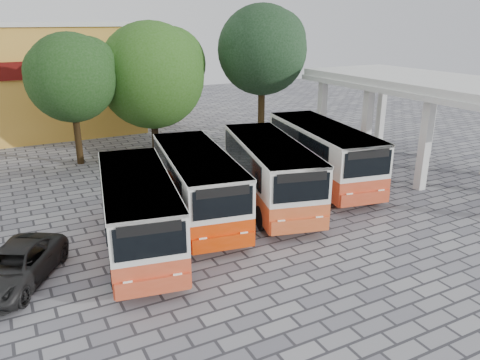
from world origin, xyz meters
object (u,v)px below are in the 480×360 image
bus_centre_left (197,181)px  parked_car (14,267)px  bus_far_left (138,208)px  bus_centre_right (270,169)px  bus_far_right (322,151)px

bus_centre_left → parked_car: (-7.64, -2.34, -1.11)m
bus_far_left → bus_centre_right: 7.05m
bus_far_left → bus_centre_left: 3.61m
parked_car → bus_far_right: bearing=44.3°
bus_far_right → parked_car: bus_far_right is taller
bus_centre_left → parked_car: 8.07m
bus_centre_left → bus_centre_right: bearing=8.5°
bus_far_left → bus_centre_left: bearing=39.1°
bus_far_left → parked_car: 4.64m
bus_far_right → parked_car: bearing=-156.8°
bus_centre_left → bus_centre_right: (3.69, -0.06, 0.04)m
bus_far_left → bus_far_right: size_ratio=0.93×
bus_far_left → bus_centre_left: size_ratio=0.98×
parked_car → bus_centre_right: bearing=42.7°
bus_centre_left → parked_car: bearing=-153.5°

